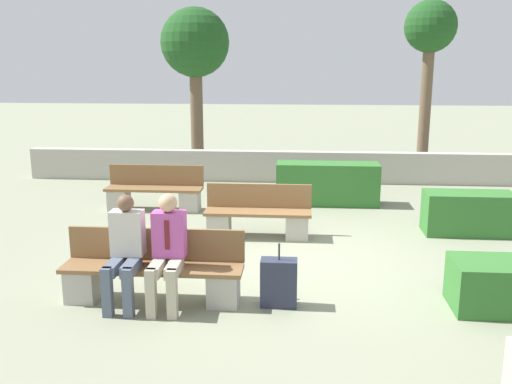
{
  "coord_description": "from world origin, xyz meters",
  "views": [
    {
      "loc": [
        0.2,
        -7.84,
        2.84
      ],
      "look_at": [
        -0.46,
        0.5,
        0.9
      ],
      "focal_mm": 40.0,
      "sensor_mm": 36.0,
      "label": 1
    }
  ],
  "objects": [
    {
      "name": "perimeter_wall",
      "position": [
        0.0,
        5.55,
        0.37
      ],
      "size": [
        12.76,
        0.3,
        0.73
      ],
      "color": "#ADA89E",
      "rests_on": "ground_plane"
    },
    {
      "name": "bench_front",
      "position": [
        -1.54,
        -1.51,
        0.34
      ],
      "size": [
        2.17,
        0.48,
        0.85
      ],
      "color": "brown",
      "rests_on": "ground_plane"
    },
    {
      "name": "tree_leftmost",
      "position": [
        -2.57,
        7.13,
        3.19
      ],
      "size": [
        1.78,
        1.78,
        4.18
      ],
      "color": "brown",
      "rests_on": "ground_plane"
    },
    {
      "name": "ground_plane",
      "position": [
        0.0,
        0.0,
        0.0
      ],
      "size": [
        60.0,
        60.0,
        0.0
      ],
      "primitive_type": "plane",
      "color": "gray"
    },
    {
      "name": "suitcase",
      "position": [
        -0.03,
        -1.55,
        0.29
      ],
      "size": [
        0.43,
        0.23,
        0.77
      ],
      "color": "#282D42",
      "rests_on": "ground_plane"
    },
    {
      "name": "person_seated_man",
      "position": [
        -1.32,
        -1.66,
        0.74
      ],
      "size": [
        0.38,
        0.64,
        1.34
      ],
      "color": "#B2A893",
      "rests_on": "ground_plane"
    },
    {
      "name": "bench_left_side",
      "position": [
        -2.61,
        2.71,
        0.33
      ],
      "size": [
        1.86,
        0.49,
        0.85
      ],
      "rotation": [
        0.0,
        0.0,
        -0.17
      ],
      "color": "brown",
      "rests_on": "ground_plane"
    },
    {
      "name": "hedge_block_near_left",
      "position": [
        3.01,
        1.57,
        0.35
      ],
      "size": [
        1.45,
        0.62,
        0.7
      ],
      "color": "#33702D",
      "rests_on": "ground_plane"
    },
    {
      "name": "hedge_block_near_right",
      "position": [
        0.74,
        3.43,
        0.42
      ],
      "size": [
        2.04,
        0.62,
        0.84
      ],
      "color": "#33702D",
      "rests_on": "ground_plane"
    },
    {
      "name": "tree_center_left",
      "position": [
        3.29,
        6.85,
        3.42
      ],
      "size": [
        1.27,
        1.27,
        4.28
      ],
      "color": "brown",
      "rests_on": "ground_plane"
    },
    {
      "name": "bench_right_side",
      "position": [
        -0.48,
        1.12,
        0.32
      ],
      "size": [
        1.74,
        0.48,
        0.85
      ],
      "rotation": [
        0.0,
        0.0,
        0.21
      ],
      "color": "brown",
      "rests_on": "ground_plane"
    },
    {
      "name": "person_seated_woman",
      "position": [
        -1.83,
        -1.66,
        0.72
      ],
      "size": [
        0.38,
        0.64,
        1.32
      ],
      "color": "#515B70",
      "rests_on": "ground_plane"
    },
    {
      "name": "hedge_block_mid_left",
      "position": [
        2.67,
        -1.45,
        0.29
      ],
      "size": [
        1.38,
        0.72,
        0.58
      ],
      "color": "#33702D",
      "rests_on": "ground_plane"
    }
  ]
}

